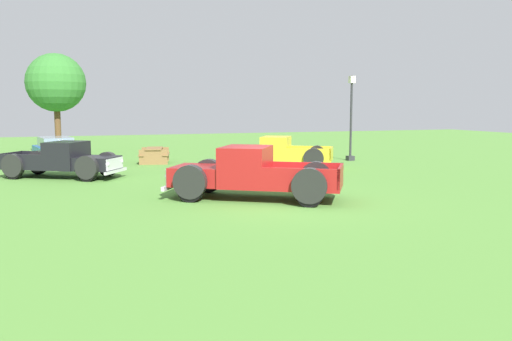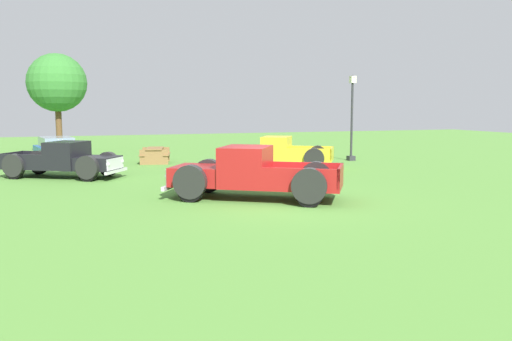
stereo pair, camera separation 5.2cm
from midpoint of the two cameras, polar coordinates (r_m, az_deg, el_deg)
name	(u,v)px [view 2 (the right image)]	position (r m, az deg, el deg)	size (l,w,h in m)	color
ground_plane	(283,202)	(15.72, 3.12, -3.47)	(80.00, 80.00, 0.00)	#548C38
pickup_truck_foreground	(244,174)	(16.15, -1.25, -0.38)	(5.55, 4.45, 1.64)	maroon
pickup_truck_behind_left	(69,161)	(22.26, -19.78, 1.03)	(4.98, 3.95, 1.47)	black
pickup_truck_behind_right	(275,153)	(24.59, 2.18, 1.97)	(4.98, 3.96, 1.47)	yellow
sedan_distant_a	(56,150)	(28.05, -21.04, 2.15)	(2.40, 4.30, 1.35)	#195699
lamp_post_near	(352,116)	(28.12, 10.54, 5.90)	(0.36, 0.36, 4.54)	#2D2D33
picnic_table	(155,153)	(27.03, -10.97, 1.86)	(1.83, 2.08, 0.78)	olive
trash_can	(245,165)	(21.36, -1.18, 0.61)	(0.59, 0.59, 0.95)	#2D6B2D
oak_tree_east	(57,83)	(33.48, -20.97, 8.95)	(3.46, 3.46, 6.02)	brown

